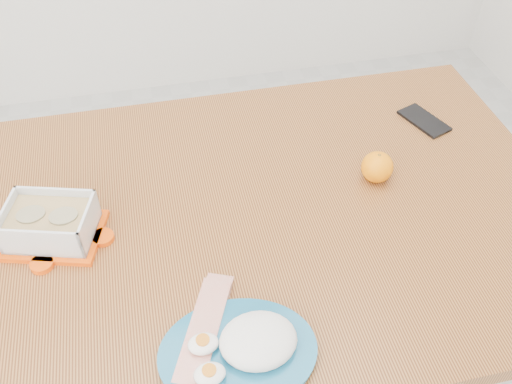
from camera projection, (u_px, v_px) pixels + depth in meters
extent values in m
cube|color=#A1632D|center=(256.00, 219.00, 1.22)|extent=(1.34, 0.90, 0.04)
cylinder|color=brown|center=(22.00, 245.00, 1.66)|extent=(0.06, 0.06, 0.71)
cylinder|color=brown|center=(413.00, 182.00, 1.85)|extent=(0.06, 0.06, 0.71)
cube|color=#F54D07|center=(54.00, 235.00, 1.15)|extent=(0.22, 0.19, 0.01)
cube|color=silver|center=(49.00, 221.00, 1.12)|extent=(0.19, 0.16, 0.07)
cube|color=#A78953|center=(50.00, 224.00, 1.13)|extent=(0.18, 0.15, 0.05)
cylinder|color=tan|center=(32.00, 217.00, 1.12)|extent=(0.07, 0.07, 0.02)
cylinder|color=tan|center=(64.00, 219.00, 1.12)|extent=(0.07, 0.07, 0.02)
sphere|color=orange|center=(377.00, 167.00, 1.26)|extent=(0.07, 0.07, 0.07)
cylinder|color=#175D81|center=(238.00, 354.00, 0.96)|extent=(0.28, 0.28, 0.02)
ellipsoid|color=white|center=(258.00, 337.00, 0.94)|extent=(0.14, 0.12, 0.06)
ellipsoid|color=white|center=(203.00, 344.00, 0.95)|extent=(0.05, 0.04, 0.03)
ellipsoid|color=white|center=(210.00, 374.00, 0.91)|extent=(0.05, 0.04, 0.03)
cube|color=#BA2609|center=(204.00, 332.00, 0.99)|extent=(0.13, 0.21, 0.02)
cube|color=black|center=(424.00, 121.00, 1.43)|extent=(0.11, 0.14, 0.01)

